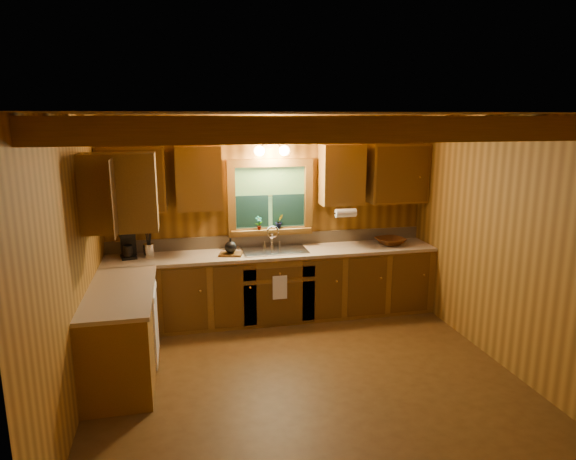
% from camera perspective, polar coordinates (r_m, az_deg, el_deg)
% --- Properties ---
extents(room, '(4.20, 4.20, 4.20)m').
position_cam_1_polar(room, '(4.82, 2.05, -2.62)').
color(room, '#4F3213').
rests_on(room, ground).
extents(ceiling_beams, '(4.20, 2.54, 0.18)m').
position_cam_1_polar(ceiling_beams, '(4.65, 2.17, 11.66)').
color(ceiling_beams, brown).
rests_on(ceiling_beams, room).
extents(base_cabinets, '(4.20, 2.22, 0.86)m').
position_cam_1_polar(base_cabinets, '(6.21, -5.47, -7.56)').
color(base_cabinets, brown).
rests_on(base_cabinets, ground).
extents(countertop, '(4.20, 2.24, 0.04)m').
position_cam_1_polar(countertop, '(6.08, -5.44, -3.55)').
color(countertop, tan).
rests_on(countertop, base_cabinets).
extents(backsplash, '(4.20, 0.02, 0.16)m').
position_cam_1_polar(backsplash, '(6.69, -2.00, -1.10)').
color(backsplash, tan).
rests_on(backsplash, room).
extents(dishwasher_panel, '(0.02, 0.60, 0.80)m').
position_cam_1_polar(dishwasher_panel, '(5.62, -14.77, -10.18)').
color(dishwasher_panel, white).
rests_on(dishwasher_panel, base_cabinets).
extents(upper_cabinets, '(4.19, 1.77, 0.78)m').
position_cam_1_polar(upper_cabinets, '(6.00, -6.59, 5.59)').
color(upper_cabinets, brown).
rests_on(upper_cabinets, room).
extents(window, '(1.12, 0.08, 1.00)m').
position_cam_1_polar(window, '(6.56, -2.01, 3.52)').
color(window, brown).
rests_on(window, room).
extents(window_sill, '(1.06, 0.14, 0.04)m').
position_cam_1_polar(window_sill, '(6.59, -1.91, -0.05)').
color(window_sill, brown).
rests_on(window_sill, room).
extents(wall_sconce, '(0.45, 0.21, 0.17)m').
position_cam_1_polar(wall_sconce, '(6.37, -1.86, 9.00)').
color(wall_sconce, black).
rests_on(wall_sconce, room).
extents(paper_towel_roll, '(0.27, 0.11, 0.11)m').
position_cam_1_polar(paper_towel_roll, '(6.50, 6.55, 1.94)').
color(paper_towel_roll, white).
rests_on(paper_towel_roll, upper_cabinets).
extents(dish_towel, '(0.18, 0.01, 0.30)m').
position_cam_1_polar(dish_towel, '(6.23, -0.93, -6.54)').
color(dish_towel, white).
rests_on(dish_towel, base_cabinets).
extents(sink, '(0.82, 0.48, 0.43)m').
position_cam_1_polar(sink, '(6.45, -1.54, -2.75)').
color(sink, silver).
rests_on(sink, countertop).
extents(coffee_maker, '(0.18, 0.23, 0.32)m').
position_cam_1_polar(coffee_maker, '(6.40, -17.69, -1.64)').
color(coffee_maker, black).
rests_on(coffee_maker, countertop).
extents(utensil_crock, '(0.13, 0.13, 0.36)m').
position_cam_1_polar(utensil_crock, '(6.38, -15.50, -2.15)').
color(utensil_crock, silver).
rests_on(utensil_crock, countertop).
extents(cutting_board, '(0.32, 0.26, 0.02)m').
position_cam_1_polar(cutting_board, '(6.28, -6.50, -2.73)').
color(cutting_board, '#543412').
rests_on(cutting_board, countertop).
extents(teakettle, '(0.15, 0.15, 0.19)m').
position_cam_1_polar(teakettle, '(6.25, -6.52, -1.95)').
color(teakettle, black).
rests_on(teakettle, cutting_board).
extents(wicker_basket, '(0.44, 0.44, 0.09)m').
position_cam_1_polar(wicker_basket, '(6.87, 11.54, -1.26)').
color(wicker_basket, '#48230C').
rests_on(wicker_basket, countertop).
extents(potted_plant_left, '(0.11, 0.09, 0.18)m').
position_cam_1_polar(potted_plant_left, '(6.52, -3.32, 0.80)').
color(potted_plant_left, '#543412').
rests_on(potted_plant_left, window_sill).
extents(potted_plant_right, '(0.13, 0.11, 0.19)m').
position_cam_1_polar(potted_plant_right, '(6.59, -0.99, 0.97)').
color(potted_plant_right, '#543412').
rests_on(potted_plant_right, window_sill).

